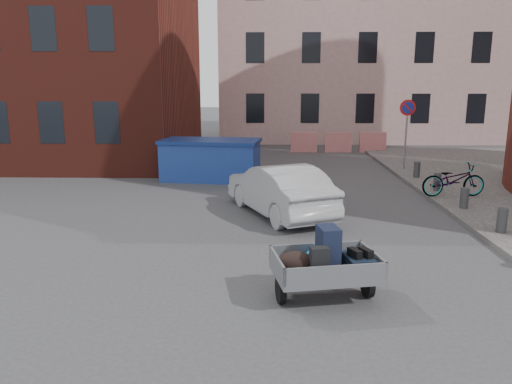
{
  "coord_description": "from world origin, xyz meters",
  "views": [
    {
      "loc": [
        0.78,
        -9.68,
        3.42
      ],
      "look_at": [
        0.51,
        0.81,
        1.1
      ],
      "focal_mm": 35.0,
      "sensor_mm": 36.0,
      "label": 1
    }
  ],
  "objects_px": {
    "silver_car": "(279,190)",
    "bicycle": "(453,180)",
    "dumpster": "(211,160)",
    "trailer": "(325,264)"
  },
  "relations": [
    {
      "from": "dumpster",
      "to": "silver_car",
      "type": "height_order",
      "value": "dumpster"
    },
    {
      "from": "trailer",
      "to": "bicycle",
      "type": "bearing_deg",
      "value": 46.25
    },
    {
      "from": "silver_car",
      "to": "bicycle",
      "type": "distance_m",
      "value": 5.44
    },
    {
      "from": "trailer",
      "to": "dumpster",
      "type": "bearing_deg",
      "value": 95.48
    },
    {
      "from": "trailer",
      "to": "bicycle",
      "type": "height_order",
      "value": "trailer"
    },
    {
      "from": "silver_car",
      "to": "trailer",
      "type": "bearing_deg",
      "value": 72.12
    },
    {
      "from": "dumpster",
      "to": "silver_car",
      "type": "xyz_separation_m",
      "value": [
        2.34,
        -4.73,
        -0.05
      ]
    },
    {
      "from": "dumpster",
      "to": "bicycle",
      "type": "height_order",
      "value": "dumpster"
    },
    {
      "from": "dumpster",
      "to": "silver_car",
      "type": "bearing_deg",
      "value": -56.53
    },
    {
      "from": "bicycle",
      "to": "trailer",
      "type": "bearing_deg",
      "value": 142.07
    }
  ]
}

